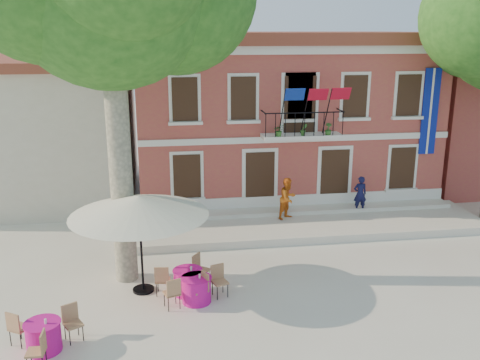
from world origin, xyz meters
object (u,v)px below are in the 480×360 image
Objects in this scene: patio_umbrella at (139,206)px; cafe_table_0 at (188,280)px; pedestrian_orange at (288,198)px; pedestrian_navy at (360,194)px; cafe_table_2 at (43,335)px; cafe_table_1 at (196,289)px.

patio_umbrella is 2.67m from cafe_table_0.
cafe_table_0 is (1.33, -0.38, -2.28)m from patio_umbrella.
pedestrian_orange is at bearing 50.77° from cafe_table_0.
pedestrian_orange is 0.90× the size of cafe_table_0.
pedestrian_navy is 13.69m from cafe_table_2.
pedestrian_orange is at bearing 40.87° from patio_umbrella.
pedestrian_orange reaches higher than cafe_table_2.
cafe_table_0 and cafe_table_1 have the same top height.
pedestrian_navy is at bearing -28.85° from pedestrian_orange.
cafe_table_1 and cafe_table_2 have the same top height.
pedestrian_orange is at bearing 6.70° from pedestrian_navy.
cafe_table_1 is at bearing -30.40° from patio_umbrella.
patio_umbrella is 10.32m from pedestrian_navy.
cafe_table_0 is at bearing 36.99° from pedestrian_navy.
cafe_table_0 is at bearing -15.87° from patio_umbrella.
patio_umbrella is at bearing 164.13° from cafe_table_0.
cafe_table_1 is (1.55, -0.91, -2.29)m from patio_umbrella.
cafe_table_2 is (-7.92, -7.66, -0.71)m from pedestrian_orange.
patio_umbrella is 7.57m from pedestrian_orange.
pedestrian_navy reaches higher than cafe_table_0.
patio_umbrella is at bearing 50.46° from cafe_table_2.
cafe_table_0 is (-4.26, -5.22, -0.71)m from pedestrian_orange.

